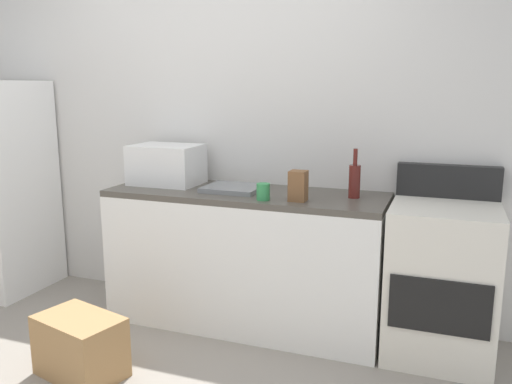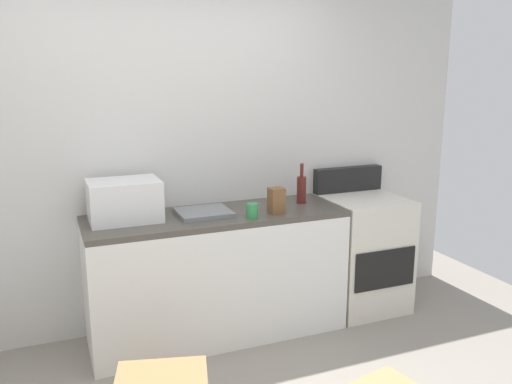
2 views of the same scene
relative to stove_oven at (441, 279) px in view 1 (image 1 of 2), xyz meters
name	(u,v)px [view 1 (image 1 of 2)]	position (x,y,z in m)	size (l,w,h in m)	color
wall_back	(224,124)	(-1.52, 0.34, 0.83)	(5.00, 0.10, 2.60)	silver
kitchen_counter	(246,258)	(-1.22, -0.01, -0.02)	(1.80, 0.60, 0.90)	white
stove_oven	(441,279)	(0.00, 0.00, 0.00)	(0.60, 0.61, 1.10)	silver
microwave	(167,164)	(-1.83, 0.06, 0.57)	(0.46, 0.34, 0.27)	white
sink_basin	(233,188)	(-1.31, 0.00, 0.45)	(0.36, 0.32, 0.03)	slate
wine_bottle	(355,180)	(-0.53, 0.05, 0.54)	(0.07, 0.07, 0.30)	#591E19
coffee_mug	(263,192)	(-1.03, -0.20, 0.48)	(0.08, 0.08, 0.10)	#338C4C
knife_block	(298,186)	(-0.83, -0.16, 0.52)	(0.10, 0.10, 0.18)	brown
cardboard_box_medium	(80,346)	(-1.83, -0.94, -0.30)	(0.47, 0.30, 0.34)	#A37A4C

